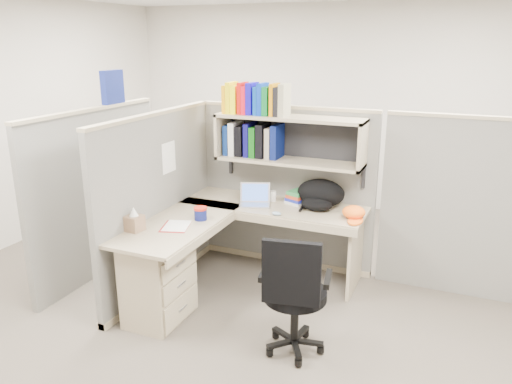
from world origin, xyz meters
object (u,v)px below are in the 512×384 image
at_px(laptop, 255,195).
at_px(snack_canister, 201,213).
at_px(backpack, 319,195).
at_px(task_chair, 294,313).
at_px(desk, 192,261).

distance_m(laptop, snack_canister, 0.61).
bearing_deg(snack_canister, backpack, 39.27).
relative_size(laptop, task_chair, 0.29).
bearing_deg(laptop, desk, -128.78).
xyz_separation_m(desk, snack_canister, (-0.03, 0.22, 0.35)).
distance_m(desk, backpack, 1.31).
distance_m(laptop, backpack, 0.60).
height_order(laptop, task_chair, task_chair).
height_order(laptop, snack_canister, laptop).
bearing_deg(task_chair, laptop, 125.74).
relative_size(desk, laptop, 6.15).
relative_size(desk, backpack, 3.92).
height_order(desk, snack_canister, snack_canister).
bearing_deg(task_chair, desk, 163.59).
bearing_deg(laptop, backpack, -4.90).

